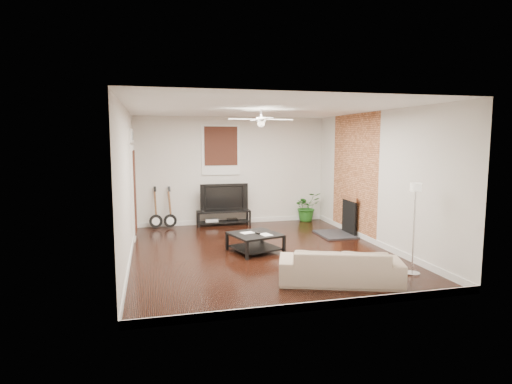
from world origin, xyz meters
TOP-DOWN VIEW (x-y plane):
  - room at (0.00, 0.00)m, footprint 5.01×6.01m
  - brick_accent at (2.49, 1.00)m, footprint 0.02×2.20m
  - fireplace at (2.20, 1.00)m, footprint 0.80×1.10m
  - window_back at (-0.30, 2.97)m, footprint 1.00×0.06m
  - door_left at (-2.46, 1.90)m, footprint 0.08×1.00m
  - tv_stand at (-0.28, 2.78)m, footprint 1.38×0.37m
  - tv at (-0.28, 2.80)m, footprint 1.23×0.16m
  - coffee_table at (-0.11, 0.02)m, footprint 1.09×1.09m
  - sofa at (0.73, -2.07)m, footprint 2.01×1.30m
  - floor_lamp at (2.08, -1.97)m, footprint 0.32×0.32m
  - potted_plant at (2.03, 2.82)m, footprint 0.81×0.73m
  - guitar_left at (-1.99, 2.75)m, footprint 0.36×0.28m
  - guitar_right at (-1.64, 2.72)m, footprint 0.38×0.31m
  - ceiling_fan at (0.00, 0.00)m, footprint 1.24×1.24m

SIDE VIEW (x-z plane):
  - coffee_table at x=-0.11m, z-range 0.00..0.37m
  - tv_stand at x=-0.28m, z-range 0.00..0.39m
  - sofa at x=0.73m, z-range 0.00..0.55m
  - potted_plant at x=2.03m, z-range 0.00..0.79m
  - fireplace at x=2.20m, z-range 0.00..0.92m
  - guitar_left at x=-1.99m, z-range 0.00..1.06m
  - guitar_right at x=-1.64m, z-range 0.00..1.06m
  - tv at x=-0.28m, z-range 0.39..1.10m
  - floor_lamp at x=2.08m, z-range 0.00..1.53m
  - door_left at x=-2.46m, z-range 0.00..2.50m
  - room at x=0.00m, z-range 0.00..2.80m
  - brick_accent at x=2.49m, z-range 0.00..2.80m
  - window_back at x=-0.30m, z-range 1.30..2.60m
  - ceiling_fan at x=0.00m, z-range 2.44..2.76m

